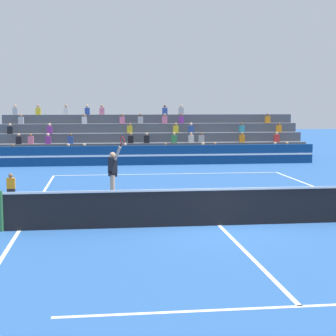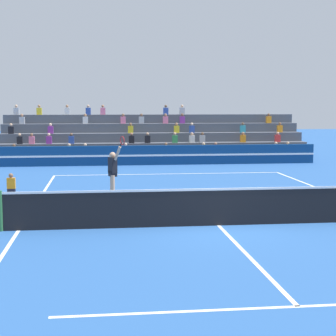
{
  "view_description": "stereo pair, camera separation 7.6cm",
  "coord_description": "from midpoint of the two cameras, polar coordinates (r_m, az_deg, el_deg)",
  "views": [
    {
      "loc": [
        -3.33,
        -15.2,
        3.38
      ],
      "look_at": [
        -0.86,
        4.82,
        1.1
      ],
      "focal_mm": 60.0,
      "sensor_mm": 36.0,
      "label": 1
    },
    {
      "loc": [
        -3.25,
        -15.21,
        3.38
      ],
      "look_at": [
        -0.86,
        4.82,
        1.1
      ],
      "focal_mm": 60.0,
      "sensor_mm": 36.0,
      "label": 2
    }
  ],
  "objects": [
    {
      "name": "tennis_net",
      "position": [
        15.82,
        5.1,
        -3.91
      ],
      "size": [
        12.0,
        0.1,
        1.1
      ],
      "color": "#2D6B38",
      "rests_on": "ground"
    },
    {
      "name": "tennis_player",
      "position": [
        20.03,
        -5.72,
        -0.46
      ],
      "size": [
        0.6,
        1.15,
        2.37
      ],
      "color": "tan",
      "rests_on": "ground"
    },
    {
      "name": "tennis_ball",
      "position": [
        20.65,
        -9.79,
        -2.97
      ],
      "size": [
        0.07,
        0.07,
        0.07
      ],
      "primitive_type": "sphere",
      "color": "#C6DB33",
      "rests_on": "ground"
    },
    {
      "name": "court_lines",
      "position": [
        15.92,
        5.08,
        -5.82
      ],
      "size": [
        11.1,
        23.9,
        0.01
      ],
      "color": "white",
      "rests_on": "ground"
    },
    {
      "name": "ball_kid_courtside",
      "position": [
        21.72,
        -15.75,
        -1.87
      ],
      "size": [
        0.3,
        0.36,
        0.84
      ],
      "color": "black",
      "rests_on": "ground"
    },
    {
      "name": "sponsor_banner_wall",
      "position": [
        31.64,
        -1.04,
        1.32
      ],
      "size": [
        18.0,
        0.26,
        1.1
      ],
      "color": "navy",
      "rests_on": "ground"
    },
    {
      "name": "bleacher_stand",
      "position": [
        35.37,
        -1.7,
        2.61
      ],
      "size": [
        18.61,
        4.75,
        3.38
      ],
      "color": "#4C515B",
      "rests_on": "ground"
    },
    {
      "name": "ground_plane",
      "position": [
        15.92,
        5.08,
        -5.83
      ],
      "size": [
        120.0,
        120.0,
        0.0
      ],
      "primitive_type": "plane",
      "color": "#285699"
    }
  ]
}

